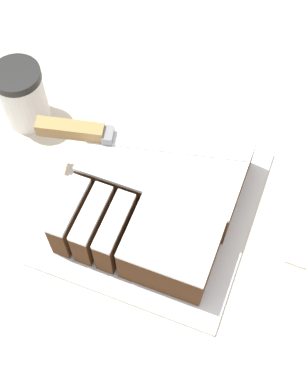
# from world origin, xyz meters

# --- Properties ---
(ground_plane) EXTENTS (8.00, 8.00, 0.00)m
(ground_plane) POSITION_xyz_m (0.00, 0.00, 0.00)
(ground_plane) COLOR #7F705B
(countertop) EXTENTS (1.40, 1.10, 0.95)m
(countertop) POSITION_xyz_m (0.00, 0.00, 0.47)
(countertop) COLOR beige
(countertop) RESTS_ON ground_plane
(cake_board) EXTENTS (0.30, 0.32, 0.01)m
(cake_board) POSITION_xyz_m (-0.00, -0.09, 0.95)
(cake_board) COLOR silver
(cake_board) RESTS_ON countertop
(cake) EXTENTS (0.23, 0.26, 0.08)m
(cake) POSITION_xyz_m (0.00, -0.08, 1.00)
(cake) COLOR #472814
(cake) RESTS_ON cake_board
(knife) EXTENTS (0.31, 0.09, 0.02)m
(knife) POSITION_xyz_m (-0.11, -0.05, 1.04)
(knife) COLOR silver
(knife) RESTS_ON cake
(coffee_cup) EXTENTS (0.08, 0.08, 0.11)m
(coffee_cup) POSITION_xyz_m (-0.26, -0.00, 1.01)
(coffee_cup) COLOR white
(coffee_cup) RESTS_ON countertop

